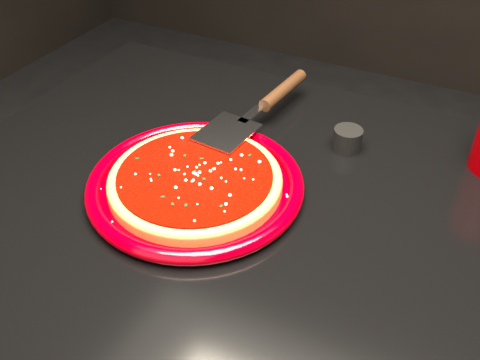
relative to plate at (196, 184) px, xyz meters
The scene contains 8 objects.
plate is the anchor object (origin of this frame).
pizza_crust 0.00m from the plate, ahead, with size 0.26×0.26×0.01m, color olive.
pizza_crust_rim 0.01m from the plate, ahead, with size 0.26×0.26×0.02m, color olive.
pizza_sauce 0.01m from the plate, ahead, with size 0.23×0.23×0.01m, color #660700.
parmesan_dusting 0.02m from the plate, 90.00° to the left, with size 0.22×0.22×0.01m, color beige, non-canonical shape.
basil_flecks 0.02m from the plate, 90.00° to the left, with size 0.21×0.21×0.00m, color black, non-canonical shape.
pizza_server 0.20m from the plate, 87.03° to the left, with size 0.09×0.34×0.03m, color silver, non-canonical shape.
ramekin 0.27m from the plate, 51.12° to the left, with size 0.05×0.05×0.04m, color black.
Camera 1 is at (0.16, -0.53, 1.27)m, focal length 40.00 mm.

